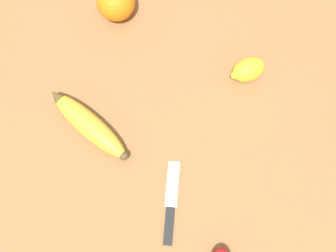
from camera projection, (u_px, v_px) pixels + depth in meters
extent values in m
plane|color=olive|center=(128.00, 129.00, 0.77)|extent=(3.00, 3.00, 0.00)
ellipsoid|color=gold|center=(89.00, 125.00, 0.75)|extent=(0.12, 0.19, 0.04)
cone|color=brown|center=(56.00, 95.00, 0.76)|extent=(0.03, 0.04, 0.03)
sphere|color=brown|center=(124.00, 156.00, 0.73)|extent=(0.02, 0.02, 0.02)
sphere|color=orange|center=(116.00, 2.00, 0.81)|extent=(0.08, 0.08, 0.08)
ellipsoid|color=yellow|center=(248.00, 70.00, 0.78)|extent=(0.08, 0.08, 0.05)
sphere|color=yellow|center=(234.00, 76.00, 0.78)|extent=(0.01, 0.01, 0.01)
cube|color=silver|center=(172.00, 184.00, 0.74)|extent=(0.09, 0.04, 0.00)
cube|color=black|center=(169.00, 226.00, 0.71)|extent=(0.07, 0.03, 0.01)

